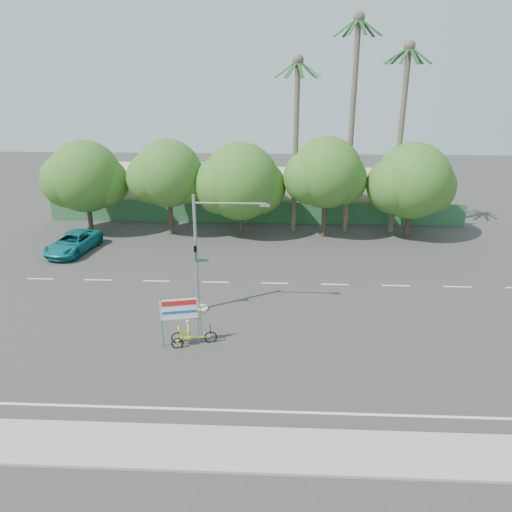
{
  "coord_description": "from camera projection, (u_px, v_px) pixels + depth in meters",
  "views": [
    {
      "loc": [
        2.16,
        -22.43,
        13.64
      ],
      "look_at": [
        0.93,
        3.93,
        3.5
      ],
      "focal_mm": 35.0,
      "sensor_mm": 36.0,
      "label": 1
    }
  ],
  "objects": [
    {
      "name": "building_right",
      "position": [
        338.0,
        193.0,
        49.15
      ],
      "size": [
        14.0,
        8.0,
        3.6
      ],
      "primitive_type": "cube",
      "color": "beige",
      "rests_on": "ground"
    },
    {
      "name": "palm_short",
      "position": [
        296.0,
        127.0,
        40.75
      ],
      "size": [
        3.73,
        3.79,
        14.45
      ],
      "color": "#70604C",
      "rests_on": "ground"
    },
    {
      "name": "tree_right",
      "position": [
        326.0,
        175.0,
        40.55
      ],
      "size": [
        6.9,
        5.8,
        8.36
      ],
      "color": "#473828",
      "rests_on": "ground"
    },
    {
      "name": "tree_far_left",
      "position": [
        85.0,
        179.0,
        41.59
      ],
      "size": [
        7.14,
        6.0,
        7.96
      ],
      "color": "#473828",
      "rests_on": "ground"
    },
    {
      "name": "traffic_signal",
      "position": [
        202.0,
        264.0,
        28.66
      ],
      "size": [
        4.72,
        1.1,
        7.0
      ],
      "color": "gray",
      "rests_on": "ground"
    },
    {
      "name": "palm_tall",
      "position": [
        353.0,
        107.0,
        39.98
      ],
      "size": [
        3.73,
        3.79,
        17.45
      ],
      "color": "#70604C",
      "rests_on": "ground"
    },
    {
      "name": "ground",
      "position": [
        235.0,
        346.0,
        25.9
      ],
      "size": [
        120.0,
        120.0,
        0.0
      ],
      "primitive_type": "plane",
      "color": "#33302D",
      "rests_on": "ground"
    },
    {
      "name": "palm_mid",
      "position": [
        402.0,
        121.0,
        40.19
      ],
      "size": [
        3.73,
        3.79,
        15.45
      ],
      "color": "#70604C",
      "rests_on": "ground"
    },
    {
      "name": "pickup_truck",
      "position": [
        73.0,
        243.0,
        38.59
      ],
      "size": [
        3.39,
        5.81,
        1.52
      ],
      "primitive_type": "imported",
      "rotation": [
        0.0,
        0.0,
        -0.17
      ],
      "color": "#106F76",
      "rests_on": "ground"
    },
    {
      "name": "sidewalk_near",
      "position": [
        217.0,
        448.0,
        18.88
      ],
      "size": [
        50.0,
        2.4,
        0.12
      ],
      "primitive_type": "cube",
      "color": "gray",
      "rests_on": "ground"
    },
    {
      "name": "building_left",
      "position": [
        157.0,
        189.0,
        49.86
      ],
      "size": [
        12.0,
        8.0,
        4.0
      ],
      "primitive_type": "cube",
      "color": "beige",
      "rests_on": "ground"
    },
    {
      "name": "tree_far_right",
      "position": [
        412.0,
        183.0,
        40.45
      ],
      "size": [
        7.38,
        6.2,
        7.94
      ],
      "color": "#473828",
      "rests_on": "ground"
    },
    {
      "name": "tree_left",
      "position": [
        168.0,
        176.0,
        41.17
      ],
      "size": [
        6.66,
        5.6,
        8.07
      ],
      "color": "#473828",
      "rests_on": "ground"
    },
    {
      "name": "trike_billboard",
      "position": [
        186.0,
        326.0,
        25.6
      ],
      "size": [
        2.78,
        0.99,
        2.78
      ],
      "rotation": [
        0.0,
        0.0,
        0.22
      ],
      "color": "black",
      "rests_on": "ground"
    },
    {
      "name": "tree_center",
      "position": [
        240.0,
        184.0,
        41.13
      ],
      "size": [
        7.62,
        6.4,
        7.85
      ],
      "color": "#473828",
      "rests_on": "ground"
    },
    {
      "name": "fence",
      "position": [
        255.0,
        213.0,
        45.59
      ],
      "size": [
        38.0,
        0.08,
        2.0
      ],
      "primitive_type": "cube",
      "color": "#336B3D",
      "rests_on": "ground"
    }
  ]
}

